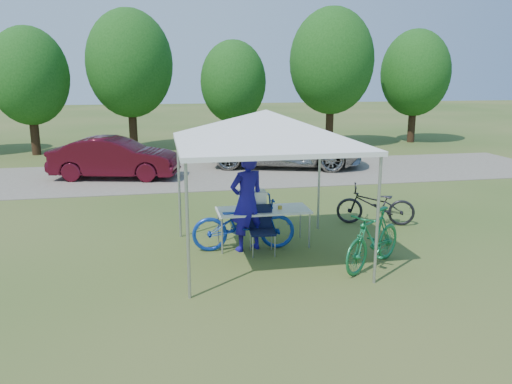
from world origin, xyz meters
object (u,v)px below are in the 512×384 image
at_px(sedan, 115,158).
at_px(bike_dark, 376,205).
at_px(folding_table, 263,211).
at_px(cyclist, 247,201).
at_px(bike_blue, 244,223).
at_px(cooler, 252,200).
at_px(folding_chair, 261,225).
at_px(minivan, 287,145).
at_px(bike_green, 373,239).

bearing_deg(sedan, bike_dark, -123.47).
height_order(folding_table, cyclist, cyclist).
xyz_separation_m(cyclist, bike_blue, (-0.06, 0.03, -0.45)).
bearing_deg(folding_table, cooler, 180.00).
distance_m(cooler, sedan, 7.96).
bearing_deg(cooler, folding_chair, -73.20).
bearing_deg(folding_chair, minivan, 76.45).
height_order(cyclist, minivan, cyclist).
bearing_deg(bike_dark, minivan, -159.33).
bearing_deg(sedan, cyclist, -145.41).
bearing_deg(bike_dark, bike_green, -5.46).
bearing_deg(sedan, bike_green, -137.59).
relative_size(cyclist, minivan, 0.35).
height_order(folding_table, minivan, minivan).
xyz_separation_m(folding_chair, bike_blue, (-0.31, 0.21, -0.02)).
xyz_separation_m(cooler, bike_green, (1.88, -1.49, -0.41)).
relative_size(cyclist, bike_dark, 1.12).
relative_size(cyclist, bike_green, 1.12).
height_order(folding_table, bike_green, bike_green).
relative_size(bike_green, minivan, 0.31).
bearing_deg(cyclist, bike_blue, -50.95).
xyz_separation_m(folding_table, bike_green, (1.67, -1.49, -0.18)).
distance_m(bike_dark, sedan, 8.89).
height_order(folding_table, sedan, sedan).
height_order(folding_chair, bike_blue, bike_blue).
relative_size(bike_dark, sedan, 0.43).
bearing_deg(cooler, cyclist, -127.10).
distance_m(cyclist, bike_blue, 0.46).
xyz_separation_m(folding_table, minivan, (2.64, 8.45, 0.10)).
distance_m(bike_blue, bike_dark, 3.37).
relative_size(folding_chair, cooler, 1.75).
relative_size(cooler, minivan, 0.09).
bearing_deg(bike_dark, bike_blue, -52.10).
bearing_deg(minivan, folding_chair, -179.96).
relative_size(folding_table, minivan, 0.32).
height_order(bike_blue, sedan, sedan).
xyz_separation_m(folding_chair, bike_green, (1.77, -1.13, -0.01)).
bearing_deg(bike_dark, sedan, -116.43).
bearing_deg(cyclist, minivan, -130.30).
xyz_separation_m(bike_green, bike_dark, (1.12, 2.40, -0.07)).
bearing_deg(bike_green, folding_table, -168.23).
bearing_deg(minivan, bike_blue, 177.82).
height_order(bike_blue, bike_green, bike_green).
bearing_deg(bike_blue, folding_chair, -121.70).
distance_m(folding_table, sedan, 8.05).
height_order(cyclist, sedan, cyclist).
distance_m(cooler, bike_blue, 0.48).
height_order(cooler, bike_green, cooler).
height_order(bike_green, minivan, minivan).
bearing_deg(folding_table, minivan, 72.68).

